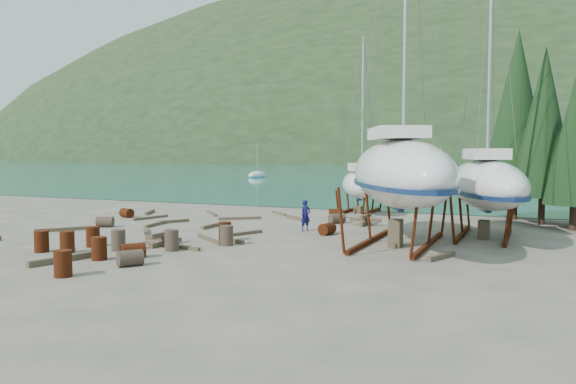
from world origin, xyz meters
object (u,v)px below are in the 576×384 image
at_px(large_sailboat_near, 400,172).
at_px(small_sailboat_shore, 360,184).
at_px(large_sailboat_far, 486,183).
at_px(worker, 306,215).

distance_m(large_sailboat_near, small_sailboat_shore, 13.46).
distance_m(large_sailboat_near, large_sailboat_far, 5.07).
bearing_deg(large_sailboat_near, small_sailboat_shore, 90.36).
height_order(large_sailboat_far, small_sailboat_shore, large_sailboat_far).
height_order(small_sailboat_shore, worker, small_sailboat_shore).
distance_m(large_sailboat_far, worker, 9.03).
bearing_deg(large_sailboat_far, small_sailboat_shore, 119.12).
relative_size(large_sailboat_near, worker, 12.30).
relative_size(large_sailboat_near, large_sailboat_far, 1.25).
bearing_deg(small_sailboat_shore, worker, -114.21).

